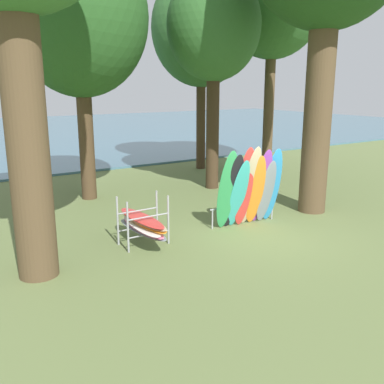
% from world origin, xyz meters
% --- Properties ---
extents(ground_plane, '(80.00, 80.00, 0.00)m').
position_xyz_m(ground_plane, '(0.00, 0.00, 0.00)').
color(ground_plane, olive).
extents(lake_water, '(80.00, 36.00, 0.10)m').
position_xyz_m(lake_water, '(0.00, 28.57, 0.05)').
color(lake_water, '#477084').
rests_on(lake_water, ground).
extents(tree_far_left_back, '(4.46, 4.46, 8.60)m').
position_xyz_m(tree_far_left_back, '(-2.49, 6.08, 5.99)').
color(tree_far_left_back, '#4C3823').
rests_on(tree_far_left_back, ground).
extents(tree_far_right_back, '(3.39, 3.39, 7.90)m').
position_xyz_m(tree_far_right_back, '(2.09, 5.07, 5.86)').
color(tree_far_right_back, '#42301E').
rests_on(tree_far_right_back, ground).
extents(tree_deep_back, '(4.47, 4.47, 8.92)m').
position_xyz_m(tree_deep_back, '(3.97, 8.67, 6.32)').
color(tree_deep_back, '#42301E').
rests_on(tree_deep_back, ground).
extents(leaning_board_pile, '(2.20, 0.79, 2.32)m').
position_xyz_m(leaning_board_pile, '(0.22, 0.63, 1.08)').
color(leaning_board_pile, '#339E56').
rests_on(leaning_board_pile, ground).
extents(board_storage_rack, '(1.15, 2.13, 1.25)m').
position_xyz_m(board_storage_rack, '(-2.94, 0.96, 0.55)').
color(board_storage_rack, '#9EA0A5').
rests_on(board_storage_rack, ground).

